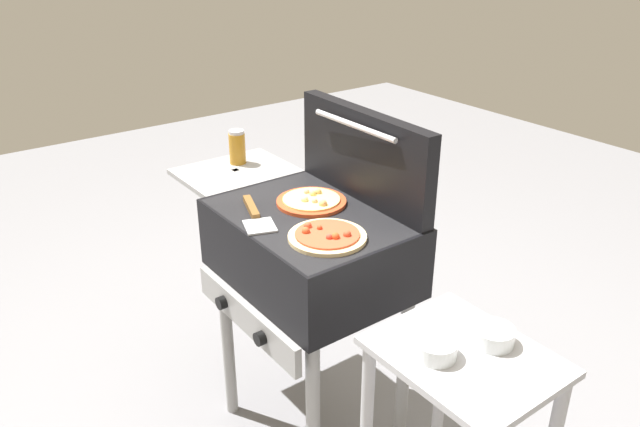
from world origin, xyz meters
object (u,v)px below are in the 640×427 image
(topping_bowl_far, at_px, (493,336))
(pizza_pepperoni, at_px, (327,236))
(pizza_cheese, at_px, (312,201))
(sauce_jar, at_px, (237,147))
(grill, at_px, (307,252))
(prep_table, at_px, (457,421))
(topping_bowl_near, at_px, (436,349))
(spatula, at_px, (255,215))

(topping_bowl_far, bearing_deg, pizza_pepperoni, -163.55)
(pizza_cheese, bearing_deg, sauce_jar, -179.45)
(pizza_pepperoni, distance_m, topping_bowl_far, 0.54)
(grill, xyz_separation_m, sauce_jar, (-0.52, 0.05, 0.21))
(prep_table, height_order, topping_bowl_near, topping_bowl_near)
(sauce_jar, distance_m, spatula, 0.50)
(spatula, relative_size, prep_table, 0.35)
(pizza_pepperoni, height_order, sauce_jar, sauce_jar)
(sauce_jar, bearing_deg, topping_bowl_far, 2.02)
(grill, bearing_deg, pizza_cheese, 132.27)
(pizza_pepperoni, bearing_deg, prep_table, 7.10)
(grill, height_order, prep_table, grill)
(topping_bowl_far, bearing_deg, prep_table, -98.09)
(pizza_cheese, height_order, sauce_jar, sauce_jar)
(pizza_cheese, xyz_separation_m, sauce_jar, (-0.48, -0.00, 0.05))
(grill, xyz_separation_m, pizza_pepperoni, (0.18, -0.06, 0.15))
(pizza_cheese, xyz_separation_m, prep_table, (0.72, -0.05, -0.36))
(pizza_cheese, relative_size, sauce_jar, 1.77)
(prep_table, xyz_separation_m, topping_bowl_near, (-0.04, -0.07, 0.24))
(grill, height_order, pizza_pepperoni, pizza_pepperoni)
(grill, relative_size, topping_bowl_far, 8.98)
(pizza_cheese, height_order, spatula, pizza_cheese)
(topping_bowl_near, bearing_deg, sauce_jar, 174.42)
(grill, height_order, topping_bowl_near, grill)
(spatula, bearing_deg, pizza_pepperoni, 20.17)
(pizza_cheese, xyz_separation_m, topping_bowl_far, (0.74, 0.04, -0.12))
(topping_bowl_near, bearing_deg, spatula, -173.09)
(pizza_cheese, distance_m, prep_table, 0.81)
(pizza_pepperoni, relative_size, sauce_jar, 1.78)
(pizza_pepperoni, relative_size, prep_table, 0.30)
(pizza_pepperoni, height_order, spatula, pizza_pepperoni)
(spatula, bearing_deg, grill, 64.39)
(grill, bearing_deg, topping_bowl_far, 7.65)
(spatula, distance_m, topping_bowl_near, 0.72)
(topping_bowl_far, bearing_deg, spatula, -162.29)
(pizza_pepperoni, height_order, topping_bowl_near, pizza_pepperoni)
(topping_bowl_near, bearing_deg, pizza_pepperoni, 179.10)
(grill, relative_size, sauce_jar, 7.37)
(pizza_pepperoni, relative_size, topping_bowl_far, 2.17)
(sauce_jar, distance_m, prep_table, 1.27)
(sauce_jar, relative_size, spatula, 0.49)
(pizza_cheese, relative_size, prep_table, 0.30)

